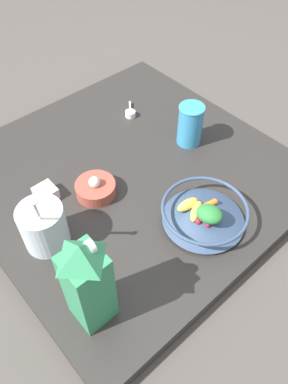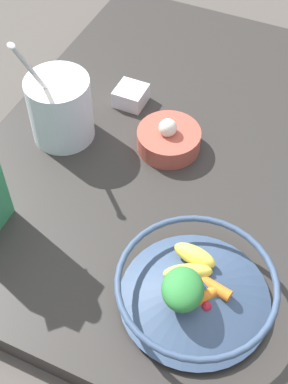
{
  "view_description": "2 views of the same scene",
  "coord_description": "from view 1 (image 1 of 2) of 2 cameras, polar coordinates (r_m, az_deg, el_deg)",
  "views": [
    {
      "loc": [
        -0.65,
        0.52,
        0.9
      ],
      "look_at": [
        -0.16,
        0.08,
        0.14
      ],
      "focal_mm": 35.0,
      "sensor_mm": 36.0,
      "label": 1
    },
    {
      "loc": [
        -0.67,
        -0.11,
        0.79
      ],
      "look_at": [
        -0.16,
        0.12,
        0.09
      ],
      "focal_mm": 50.0,
      "sensor_mm": 36.0,
      "label": 2
    }
  ],
  "objects": [
    {
      "name": "ground_plane",
      "position": [
        1.22,
        -2.19,
        1.77
      ],
      "size": [
        6.0,
        6.0,
        0.0
      ],
      "primitive_type": "plane",
      "color": "#4C4742"
    },
    {
      "name": "milk_carton",
      "position": [
        0.81,
        -8.62,
        -13.53
      ],
      "size": [
        0.08,
        0.08,
        0.28
      ],
      "color": "#338C59",
      "rests_on": "countertop"
    },
    {
      "name": "garlic_bowl",
      "position": [
        1.12,
        -7.39,
        0.57
      ],
      "size": [
        0.12,
        0.12,
        0.07
      ],
      "color": "#B24C3D",
      "rests_on": "countertop"
    },
    {
      "name": "fruit_bowl",
      "position": [
        1.04,
        9.14,
        -3.22
      ],
      "size": [
        0.24,
        0.24,
        0.09
      ],
      "color": "#384C6B",
      "rests_on": "countertop"
    },
    {
      "name": "drinking_cup",
      "position": [
        1.25,
        7.06,
        10.25
      ],
      "size": [
        0.09,
        0.09,
        0.14
      ],
      "color": "#3893C6",
      "rests_on": "countertop"
    },
    {
      "name": "yogurt_tub",
      "position": [
        0.99,
        -15.11,
        -4.86
      ],
      "size": [
        0.14,
        0.12,
        0.25
      ],
      "color": "silver",
      "rests_on": "countertop"
    },
    {
      "name": "spice_jar",
      "position": [
        1.14,
        -14.72,
        -0.19
      ],
      "size": [
        0.06,
        0.06,
        0.04
      ],
      "color": "silver",
      "rests_on": "countertop"
    },
    {
      "name": "countertop",
      "position": [
        1.21,
        -2.23,
        2.54
      ],
      "size": [
        0.93,
        0.93,
        0.05
      ],
      "color": "#2D2B28",
      "rests_on": "ground_plane"
    },
    {
      "name": "measuring_scoop",
      "position": [
        1.39,
        -2.09,
        11.93
      ],
      "size": [
        0.08,
        0.07,
        0.02
      ],
      "color": "white",
      "rests_on": "countertop"
    }
  ]
}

